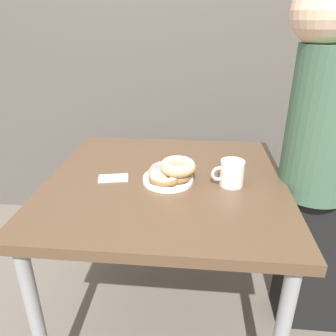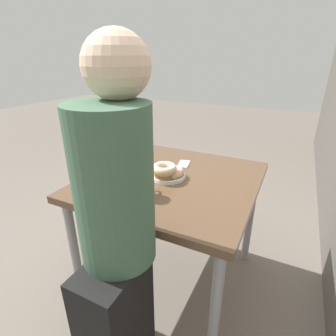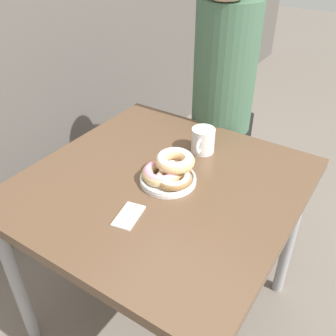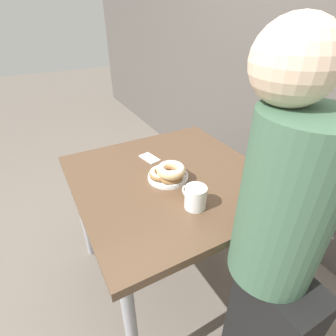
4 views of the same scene
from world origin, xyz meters
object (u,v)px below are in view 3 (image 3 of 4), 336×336
(dining_table, at_px, (161,199))
(coffee_mug, at_px, (203,140))
(napkin, at_px, (129,216))
(donut_plate, at_px, (170,171))
(person_figure, at_px, (223,110))

(dining_table, xyz_separation_m, coffee_mug, (0.26, -0.03, 0.14))
(coffee_mug, distance_m, napkin, 0.48)
(dining_table, relative_size, coffee_mug, 7.49)
(dining_table, bearing_deg, donut_plate, -49.95)
(donut_plate, xyz_separation_m, person_figure, (0.61, 0.09, -0.03))
(donut_plate, bearing_deg, dining_table, 130.05)
(napkin, bearing_deg, person_figure, 5.70)
(person_figure, distance_m, napkin, 0.85)
(donut_plate, relative_size, person_figure, 0.16)
(person_figure, bearing_deg, napkin, -174.30)
(napkin, bearing_deg, dining_table, 5.24)
(dining_table, bearing_deg, coffee_mug, -5.89)
(donut_plate, xyz_separation_m, napkin, (-0.24, 0.00, -0.04))
(donut_plate, relative_size, coffee_mug, 1.85)
(donut_plate, xyz_separation_m, coffee_mug, (0.24, -0.00, 0.01))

